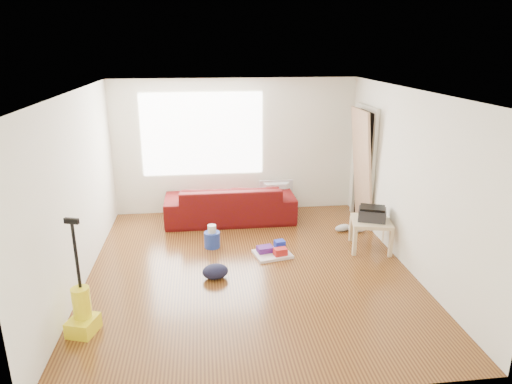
{
  "coord_description": "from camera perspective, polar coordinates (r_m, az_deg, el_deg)",
  "views": [
    {
      "loc": [
        -0.61,
        -5.83,
        3.07
      ],
      "look_at": [
        0.16,
        0.6,
        0.97
      ],
      "focal_mm": 32.0,
      "sensor_mm": 36.0,
      "label": 1
    }
  ],
  "objects": [
    {
      "name": "tv_stand",
      "position": [
        8.67,
        2.56,
        -1.76
      ],
      "size": [
        0.79,
        0.57,
        0.27
      ],
      "rotation": [
        0.0,
        0.0,
        -0.25
      ],
      "color": "black",
      "rests_on": "ground"
    },
    {
      "name": "side_table",
      "position": [
        7.31,
        14.21,
        -3.96
      ],
      "size": [
        0.71,
        0.71,
        0.48
      ],
      "rotation": [
        0.0,
        0.0,
        -0.22
      ],
      "color": "tan",
      "rests_on": "ground"
    },
    {
      "name": "door_panel",
      "position": [
        8.44,
        12.62,
        -3.78
      ],
      "size": [
        0.25,
        0.82,
        2.04
      ],
      "primitive_type": "cube",
      "rotation": [
        0.0,
        -0.1,
        0.0
      ],
      "color": "#9D7357",
      "rests_on": "ground"
    },
    {
      "name": "printer",
      "position": [
        7.24,
        14.32,
        -2.63
      ],
      "size": [
        0.5,
        0.44,
        0.21
      ],
      "rotation": [
        0.0,
        0.0,
        -0.37
      ],
      "color": "black",
      "rests_on": "side_table"
    },
    {
      "name": "sneakers",
      "position": [
        8.01,
        11.61,
        -4.47
      ],
      "size": [
        0.54,
        0.28,
        0.12
      ],
      "rotation": [
        0.0,
        0.0,
        -0.16
      ],
      "color": "silver",
      "rests_on": "ground"
    },
    {
      "name": "toilet_paper",
      "position": [
        7.25,
        -5.51,
        -5.52
      ],
      "size": [
        0.13,
        0.13,
        0.12
      ],
      "primitive_type": "cylinder",
      "color": "silver",
      "rests_on": "bucket"
    },
    {
      "name": "sofa",
      "position": [
        8.38,
        -3.22,
        -3.54
      ],
      "size": [
        2.32,
        0.91,
        0.68
      ],
      "primitive_type": "imported",
      "rotation": [
        0.0,
        0.0,
        3.14
      ],
      "color": "#48060F",
      "rests_on": "ground"
    },
    {
      "name": "bucket",
      "position": [
        7.33,
        -5.48,
        -6.84
      ],
      "size": [
        0.31,
        0.31,
        0.25
      ],
      "primitive_type": "cylinder",
      "rotation": [
        0.0,
        0.0,
        0.25
      ],
      "color": "#203795",
      "rests_on": "ground"
    },
    {
      "name": "tv",
      "position": [
        8.57,
        2.59,
        0.19
      ],
      "size": [
        0.64,
        0.08,
        0.37
      ],
      "primitive_type": "imported",
      "rotation": [
        0.0,
        0.0,
        3.14
      ],
      "color": "black",
      "rests_on": "tv_stand"
    },
    {
      "name": "room",
      "position": [
        6.29,
        -0.34,
        1.2
      ],
      "size": [
        4.51,
        5.01,
        2.51
      ],
      "color": "#472712",
      "rests_on": "ground"
    },
    {
      "name": "vacuum",
      "position": [
        5.56,
        -20.91,
        -13.82
      ],
      "size": [
        0.37,
        0.39,
        1.34
      ],
      "rotation": [
        0.0,
        0.0,
        -0.32
      ],
      "color": "yellow",
      "rests_on": "ground"
    },
    {
      "name": "cleaning_tray",
      "position": [
        7.02,
        2.17,
        -7.43
      ],
      "size": [
        0.61,
        0.53,
        0.19
      ],
      "rotation": [
        0.0,
        0.0,
        0.22
      ],
      "color": "silver",
      "rests_on": "ground"
    },
    {
      "name": "backpack",
      "position": [
        6.42,
        -5.09,
        -10.64
      ],
      "size": [
        0.41,
        0.35,
        0.2
      ],
      "primitive_type": "ellipsoid",
      "rotation": [
        0.0,
        0.0,
        0.19
      ],
      "color": "black",
      "rests_on": "ground"
    }
  ]
}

